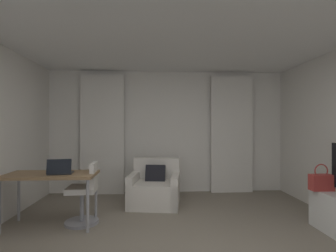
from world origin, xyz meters
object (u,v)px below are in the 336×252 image
at_px(desk, 51,178).
at_px(desk_chair, 85,196).
at_px(armchair, 155,189).
at_px(laptop, 60,171).
at_px(handbag_primary, 321,182).

height_order(desk, desk_chair, desk_chair).
bearing_deg(desk, armchair, 31.63).
height_order(desk_chair, laptop, laptop).
bearing_deg(handbag_primary, laptop, 176.66).
bearing_deg(desk_chair, armchair, 38.68).
distance_m(armchair, handbag_primary, 2.62).
height_order(armchair, handbag_primary, handbag_primary).
relative_size(desk, desk_chair, 1.41).
height_order(armchair, desk, armchair).
xyz_separation_m(desk_chair, handbag_primary, (3.33, -0.36, 0.25)).
distance_m(laptop, handbag_primary, 3.63).
height_order(laptop, handbag_primary, laptop).
height_order(desk, handbag_primary, handbag_primary).
distance_m(desk, laptop, 0.20).
bearing_deg(armchair, handbag_primary, -27.15).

